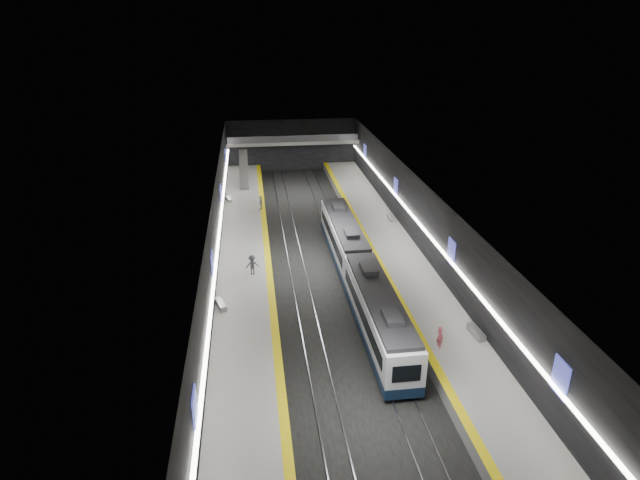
{
  "coord_description": "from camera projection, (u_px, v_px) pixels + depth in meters",
  "views": [
    {
      "loc": [
        -6.46,
        -47.19,
        23.14
      ],
      "look_at": [
        -0.02,
        1.31,
        2.2
      ],
      "focal_mm": 30.0,
      "sensor_mm": 36.0,
      "label": 1
    }
  ],
  "objects": [
    {
      "name": "wall_left",
      "position": [
        217.0,
        233.0,
        50.11
      ],
      "size": [
        0.04,
        70.0,
        8.0
      ],
      "primitive_type": "cube",
      "color": "black",
      "rests_on": "ground"
    },
    {
      "name": "platform_right",
      "position": [
        396.0,
        257.0,
        53.61
      ],
      "size": [
        5.0,
        70.0,
        1.0
      ],
      "primitive_type": "cube",
      "color": "slate",
      "rests_on": "ground"
    },
    {
      "name": "rails",
      "position": [
        322.0,
        265.0,
        52.87
      ],
      "size": [
        6.52,
        70.0,
        0.12
      ],
      "color": "gray",
      "rests_on": "ground"
    },
    {
      "name": "passenger_right_a",
      "position": [
        440.0,
        337.0,
        37.97
      ],
      "size": [
        0.54,
        0.7,
        1.7
      ],
      "primitive_type": "imported",
      "rotation": [
        0.0,
        0.0,
        1.81
      ],
      "color": "#BB455A",
      "rests_on": "platform_right"
    },
    {
      "name": "tile_surface_right",
      "position": [
        396.0,
        252.0,
        53.41
      ],
      "size": [
        5.0,
        70.0,
        0.02
      ],
      "primitive_type": "cube",
      "color": "#A1A19C",
      "rests_on": "platform_right"
    },
    {
      "name": "ad_posters",
      "position": [
        321.0,
        220.0,
        52.04
      ],
      "size": [
        19.94,
        53.5,
        2.2
      ],
      "color": "#454BCF",
      "rests_on": "wall_left"
    },
    {
      "name": "tactile_strip_right",
      "position": [
        375.0,
        253.0,
        53.14
      ],
      "size": [
        0.6,
        70.0,
        0.02
      ],
      "primitive_type": "cube",
      "color": "yellow",
      "rests_on": "platform_right"
    },
    {
      "name": "cove_light_right",
      "position": [
        420.0,
        225.0,
        52.59
      ],
      "size": [
        0.25,
        68.6,
        0.12
      ],
      "primitive_type": "cube",
      "color": "white",
      "rests_on": "wall_right"
    },
    {
      "name": "bench_right_far",
      "position": [
        391.0,
        218.0,
        61.79
      ],
      "size": [
        0.62,
        1.79,
        0.43
      ],
      "primitive_type": "cube",
      "rotation": [
        0.0,
        0.0,
        -0.08
      ],
      "color": "#99999E",
      "rests_on": "platform_right"
    },
    {
      "name": "wall_right",
      "position": [
        423.0,
        223.0,
        52.53
      ],
      "size": [
        0.04,
        70.0,
        8.0
      ],
      "primitive_type": "cube",
      "color": "black",
      "rests_on": "ground"
    },
    {
      "name": "bench_right_near",
      "position": [
        476.0,
        332.0,
        39.63
      ],
      "size": [
        0.72,
        2.07,
        0.5
      ],
      "primitive_type": "cube",
      "rotation": [
        0.0,
        0.0,
        0.08
      ],
      "color": "#99999E",
      "rests_on": "platform_right"
    },
    {
      "name": "passenger_left_b",
      "position": [
        252.0,
        265.0,
        48.59
      ],
      "size": [
        1.34,
        0.95,
        1.88
      ],
      "primitive_type": "imported",
      "rotation": [
        0.0,
        0.0,
        3.36
      ],
      "color": "#3F3E45",
      "rests_on": "platform_left"
    },
    {
      "name": "passenger_left_a",
      "position": [
        261.0,
        203.0,
        64.65
      ],
      "size": [
        0.67,
        1.08,
        1.72
      ],
      "primitive_type": "imported",
      "rotation": [
        0.0,
        0.0,
        -1.84
      ],
      "color": "#BAB6AB",
      "rests_on": "platform_left"
    },
    {
      "name": "wall_back",
      "position": [
        292.0,
        145.0,
        83.22
      ],
      "size": [
        20.0,
        0.04,
        8.0
      ],
      "primitive_type": "cube",
      "color": "black",
      "rests_on": "ground"
    },
    {
      "name": "mezzanine_bridge",
      "position": [
        293.0,
        142.0,
        80.92
      ],
      "size": [
        20.0,
        3.0,
        1.5
      ],
      "color": "gray",
      "rests_on": "wall_left"
    },
    {
      "name": "escalator",
      "position": [
        244.0,
        169.0,
        74.54
      ],
      "size": [
        1.2,
        7.5,
        3.92
      ],
      "primitive_type": "cube",
      "rotation": [
        0.44,
        0.0,
        0.0
      ],
      "color": "#99999E",
      "rests_on": "platform_left"
    },
    {
      "name": "tile_surface_left",
      "position": [
        245.0,
        261.0,
        51.59
      ],
      "size": [
        5.0,
        70.0,
        0.02
      ],
      "primitive_type": "cube",
      "color": "#A1A19C",
      "rests_on": "platform_left"
    },
    {
      "name": "bench_left_far",
      "position": [
        229.0,
        199.0,
        67.8
      ],
      "size": [
        0.93,
        1.88,
        0.44
      ],
      "primitive_type": "cube",
      "rotation": [
        0.0,
        0.0,
        0.25
      ],
      "color": "#99999E",
      "rests_on": "platform_left"
    },
    {
      "name": "platform_left",
      "position": [
        245.0,
        265.0,
        51.79
      ],
      "size": [
        5.0,
        70.0,
        1.0
      ],
      "primitive_type": "cube",
      "color": "slate",
      "rests_on": "ground"
    },
    {
      "name": "bench_left_near",
      "position": [
        221.0,
        305.0,
        43.42
      ],
      "size": [
        1.07,
        1.94,
        0.46
      ],
      "primitive_type": "cube",
      "rotation": [
        0.0,
        0.0,
        0.32
      ],
      "color": "#99999E",
      "rests_on": "platform_left"
    },
    {
      "name": "tactile_strip_left",
      "position": [
        268.0,
        259.0,
        51.85
      ],
      "size": [
        0.6,
        70.0,
        0.02
      ],
      "primitive_type": "cube",
      "color": "yellow",
      "rests_on": "platform_left"
    },
    {
      "name": "ceiling",
      "position": [
        322.0,
        188.0,
        49.75
      ],
      "size": [
        20.0,
        70.0,
        0.04
      ],
      "primitive_type": "cube",
      "rotation": [
        3.14,
        0.0,
        0.0
      ],
      "color": "beige",
      "rests_on": "wall_left"
    },
    {
      "name": "train",
      "position": [
        359.0,
        270.0,
        47.06
      ],
      "size": [
        2.69,
        30.04,
        3.6
      ],
      "color": "#10213A",
      "rests_on": "ground"
    },
    {
      "name": "cove_light_left",
      "position": [
        219.0,
        235.0,
        50.22
      ],
      "size": [
        0.25,
        68.6,
        0.12
      ],
      "primitive_type": "cube",
      "color": "white",
      "rests_on": "wall_left"
    },
    {
      "name": "ground",
      "position": [
        322.0,
        266.0,
        52.9
      ],
      "size": [
        70.0,
        70.0,
        0.0
      ],
      "primitive_type": "plane",
      "color": "black",
      "rests_on": "ground"
    }
  ]
}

